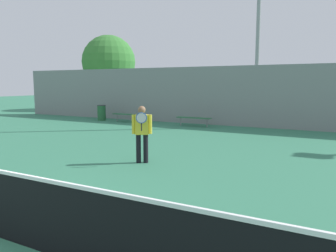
% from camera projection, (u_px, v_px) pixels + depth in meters
% --- Properties ---
extents(tennis_player, '(0.54, 0.51, 1.65)m').
position_uv_depth(tennis_player, '(142.00, 131.00, 9.39)').
color(tennis_player, black).
rests_on(tennis_player, ground_plane).
extents(bench_courtside_near, '(2.14, 0.40, 0.48)m').
position_uv_depth(bench_courtside_near, '(129.00, 115.00, 19.59)').
color(bench_courtside_near, '#28663D').
rests_on(bench_courtside_near, ground_plane).
extents(bench_courtside_far, '(1.92, 0.40, 0.48)m').
position_uv_depth(bench_courtside_far, '(194.00, 118.00, 17.61)').
color(bench_courtside_far, '#28663D').
rests_on(bench_courtside_far, ground_plane).
extents(trash_bin, '(0.54, 0.54, 0.97)m').
position_uv_depth(trash_bin, '(102.00, 113.00, 20.47)').
color(trash_bin, '#235B33').
rests_on(trash_bin, ground_plane).
extents(back_fence, '(32.14, 0.06, 3.24)m').
position_uv_depth(back_fence, '(244.00, 96.00, 17.34)').
color(back_fence, gray).
rests_on(back_fence, ground_plane).
extents(tree_green_broad, '(4.69, 4.69, 6.55)m').
position_uv_depth(tree_green_broad, '(109.00, 62.00, 29.03)').
color(tree_green_broad, brown).
rests_on(tree_green_broad, ground_plane).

